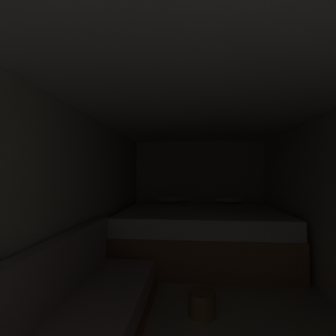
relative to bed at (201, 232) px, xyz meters
The scene contains 6 objects.
ground_plane 1.77m from the bed, 90.00° to the right, with size 7.57×7.57×0.00m, color #B2A893.
wall_back 1.24m from the bed, 90.00° to the left, with size 2.64×0.05×1.95m, color beige.
wall_left 2.24m from the bed, 126.87° to the right, with size 0.05×5.57×1.95m, color beige.
ceiling_slab 2.35m from the bed, 90.00° to the right, with size 2.64×5.57×0.05m, color white.
bed is the anchor object (origin of this frame).
wicker_basket 1.75m from the bed, 91.43° to the right, with size 0.26×0.26×0.22m.
Camera 1 is at (-0.13, -0.44, 1.32)m, focal length 28.05 mm.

